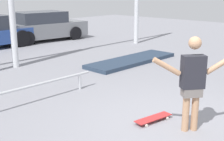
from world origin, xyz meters
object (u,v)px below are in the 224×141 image
(skateboard, at_px, (153,118))
(parked_car_grey, at_px, (43,27))
(skateboarder, at_px, (193,80))
(manual_pad, at_px, (132,60))
(grind_rail, at_px, (36,87))

(skateboard, xyz_separation_m, parked_car_grey, (4.23, 9.59, 0.61))
(skateboarder, height_order, parked_car_grey, skateboarder)
(skateboard, relative_size, parked_car_grey, 0.20)
(manual_pad, xyz_separation_m, grind_rail, (-4.44, -0.90, 0.28))
(parked_car_grey, bearing_deg, manual_pad, -90.40)
(manual_pad, height_order, parked_car_grey, parked_car_grey)
(manual_pad, bearing_deg, skateboarder, -129.72)
(skateboarder, bearing_deg, manual_pad, 88.45)
(skateboard, bearing_deg, manual_pad, 53.86)
(manual_pad, xyz_separation_m, parked_car_grey, (0.68, 6.16, 0.61))
(grind_rail, bearing_deg, manual_pad, 11.49)
(manual_pad, bearing_deg, parked_car_grey, 83.66)
(skateboarder, distance_m, manual_pad, 5.43)
(skateboarder, relative_size, parked_car_grey, 0.39)
(parked_car_grey, bearing_deg, skateboard, -107.89)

